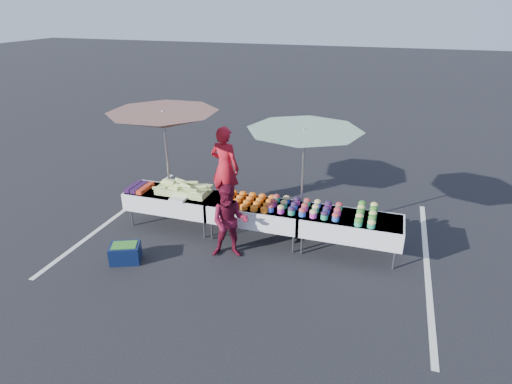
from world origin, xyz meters
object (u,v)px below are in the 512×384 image
(vendor, at_px, (225,168))
(table_right, at_px, (350,225))
(customer, at_px, (230,222))
(table_center, at_px, (256,212))
(storage_bin, at_px, (125,253))
(table_left, at_px, (173,200))
(umbrella_right, at_px, (304,139))
(umbrella_left, at_px, (164,121))

(vendor, bearing_deg, table_right, 167.46)
(vendor, height_order, customer, vendor)
(table_center, xyz_separation_m, vendor, (-1.10, 1.18, 0.35))
(vendor, bearing_deg, storage_bin, 81.47)
(table_left, height_order, customer, customer)
(umbrella_right, height_order, storage_bin, umbrella_right)
(umbrella_left, bearing_deg, customer, -33.16)
(storage_bin, bearing_deg, customer, 0.40)
(table_center, distance_m, customer, 0.80)
(vendor, distance_m, umbrella_left, 1.69)
(table_right, height_order, umbrella_left, umbrella_left)
(customer, distance_m, umbrella_left, 2.62)
(table_right, xyz_separation_m, storage_bin, (-3.79, -1.50, -0.41))
(vendor, bearing_deg, customer, 123.32)
(table_left, distance_m, vendor, 1.42)
(umbrella_right, bearing_deg, customer, -132.54)
(table_center, relative_size, vendor, 0.99)
(table_left, distance_m, customer, 1.72)
(table_left, height_order, table_right, same)
(table_center, height_order, umbrella_left, umbrella_left)
(customer, height_order, umbrella_right, umbrella_right)
(storage_bin, bearing_deg, table_right, -1.49)
(vendor, bearing_deg, table_left, 69.17)
(table_left, bearing_deg, storage_bin, -97.06)
(table_right, distance_m, vendor, 3.16)
(customer, distance_m, storage_bin, 1.96)
(table_left, relative_size, umbrella_left, 0.65)
(umbrella_right, xyz_separation_m, storage_bin, (-2.79, -1.90, -1.82))
(vendor, bearing_deg, table_center, 142.63)
(table_left, bearing_deg, table_center, 0.00)
(table_right, bearing_deg, vendor, 157.81)
(umbrella_left, height_order, umbrella_right, umbrella_left)
(table_right, relative_size, umbrella_left, 0.65)
(table_left, relative_size, table_center, 1.00)
(vendor, xyz_separation_m, umbrella_left, (-1.01, -0.72, 1.16))
(customer, relative_size, umbrella_left, 0.49)
(table_right, height_order, umbrella_right, umbrella_right)
(umbrella_left, bearing_deg, table_left, -56.15)
(umbrella_right, bearing_deg, vendor, 157.61)
(umbrella_left, bearing_deg, table_center, -12.34)
(table_right, height_order, vendor, vendor)
(table_left, relative_size, storage_bin, 2.96)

